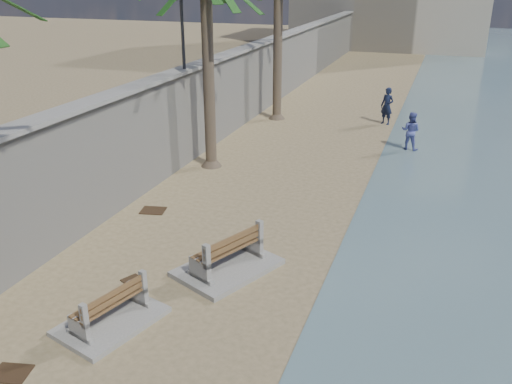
# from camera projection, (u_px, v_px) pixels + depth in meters

# --- Properties ---
(seawall) EXTENTS (0.45, 70.00, 3.50)m
(seawall) POSITION_uv_depth(u_px,v_px,m) (254.00, 81.00, 27.85)
(seawall) COLOR gray
(seawall) RESTS_ON ground_plane
(wall_cap) EXTENTS (0.80, 70.00, 0.12)m
(wall_cap) POSITION_uv_depth(u_px,v_px,m) (254.00, 45.00, 27.17)
(wall_cap) COLOR gray
(wall_cap) RESTS_ON seawall
(bench_near) EXTENTS (2.00, 2.47, 0.90)m
(bench_near) POSITION_uv_depth(u_px,v_px,m) (110.00, 308.00, 11.38)
(bench_near) COLOR gray
(bench_near) RESTS_ON ground_plane
(bench_far) EXTENTS (2.55, 2.95, 1.04)m
(bench_far) POSITION_uv_depth(u_px,v_px,m) (227.00, 254.00, 13.44)
(bench_far) COLOR gray
(bench_far) RESTS_ON ground_plane
(person_a) EXTENTS (0.89, 0.78, 2.06)m
(person_a) POSITION_uv_depth(u_px,v_px,m) (387.00, 103.00, 26.29)
(person_a) COLOR #131A34
(person_a) RESTS_ON ground_plane
(person_b) EXTENTS (0.98, 0.83, 1.77)m
(person_b) POSITION_uv_depth(u_px,v_px,m) (411.00, 129.00, 22.55)
(person_b) COLOR #5058A5
(person_b) RESTS_ON ground_plane
(debris_b) EXTENTS (0.77, 0.67, 0.03)m
(debris_b) POSITION_uv_depth(u_px,v_px,m) (11.00, 373.00, 10.08)
(debris_b) COLOR #382616
(debris_b) RESTS_ON ground_plane
(debris_c) EXTENTS (0.85, 0.74, 0.03)m
(debris_c) POSITION_uv_depth(u_px,v_px,m) (153.00, 210.00, 16.97)
(debris_c) COLOR #382616
(debris_c) RESTS_ON ground_plane
(debris_d) EXTENTS (0.51, 0.55, 0.03)m
(debris_d) POSITION_uv_depth(u_px,v_px,m) (132.00, 280.00, 13.15)
(debris_d) COLOR #382616
(debris_d) RESTS_ON ground_plane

